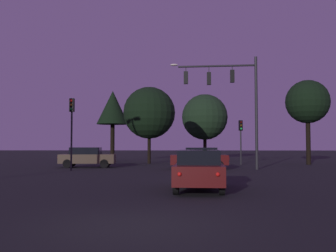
{
  "coord_description": "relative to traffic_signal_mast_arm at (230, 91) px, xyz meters",
  "views": [
    {
      "loc": [
        0.99,
        -8.19,
        1.72
      ],
      "look_at": [
        -0.18,
        23.3,
        3.27
      ],
      "focal_mm": 40.96,
      "sensor_mm": 36.0,
      "label": 1
    }
  ],
  "objects": [
    {
      "name": "ground_plane",
      "position": [
        -4.39,
        5.56,
        -5.53
      ],
      "size": [
        168.0,
        168.0,
        0.0
      ],
      "primitive_type": "plane",
      "color": "black",
      "rests_on": "ground"
    },
    {
      "name": "traffic_signal_mast_arm",
      "position": [
        0.0,
        0.0,
        0.0
      ],
      "size": [
        6.16,
        0.68,
        7.94
      ],
      "color": "#232326",
      "rests_on": "ground"
    },
    {
      "name": "traffic_light_corner_left",
      "position": [
        1.67,
        6.21,
        -2.79
      ],
      "size": [
        0.34,
        0.37,
        3.84
      ],
      "color": "#232326",
      "rests_on": "ground"
    },
    {
      "name": "traffic_light_corner_right",
      "position": [
        -10.77,
        -1.94,
        -2.14
      ],
      "size": [
        0.32,
        0.36,
        4.82
      ],
      "color": "#232326",
      "rests_on": "ground"
    },
    {
      "name": "car_nearside_lane",
      "position": [
        -2.76,
        -12.41,
        -4.73
      ],
      "size": [
        2.0,
        4.57,
        1.52
      ],
      "color": "#4C0F0F",
      "rests_on": "ground"
    },
    {
      "name": "car_crossing_left",
      "position": [
        -10.66,
        1.9,
        -4.73
      ],
      "size": [
        4.32,
        2.03,
        1.52
      ],
      "color": "#473828",
      "rests_on": "ground"
    },
    {
      "name": "car_crossing_right",
      "position": [
        -2.19,
        0.11,
        -4.73
      ],
      "size": [
        4.13,
        1.92,
        1.52
      ],
      "color": "#4C0F0F",
      "rests_on": "ground"
    },
    {
      "name": "tree_behind_sign",
      "position": [
        -0.68,
        19.09,
        -0.47
      ],
      "size": [
        5.52,
        5.52,
        7.83
      ],
      "color": "black",
      "rests_on": "ground"
    },
    {
      "name": "tree_left_far",
      "position": [
        -6.43,
        7.79,
        -0.88
      ],
      "size": [
        4.76,
        4.76,
        7.03
      ],
      "color": "black",
      "rests_on": "ground"
    },
    {
      "name": "tree_center_horizon",
      "position": [
        -10.62,
        12.18,
        -0.01
      ],
      "size": [
        3.3,
        3.3,
        7.33
      ],
      "color": "black",
      "rests_on": "ground"
    },
    {
      "name": "tree_right_cluster",
      "position": [
        7.59,
        6.71,
        -0.07
      ],
      "size": [
        3.8,
        3.8,
        7.4
      ],
      "color": "black",
      "rests_on": "ground"
    }
  ]
}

